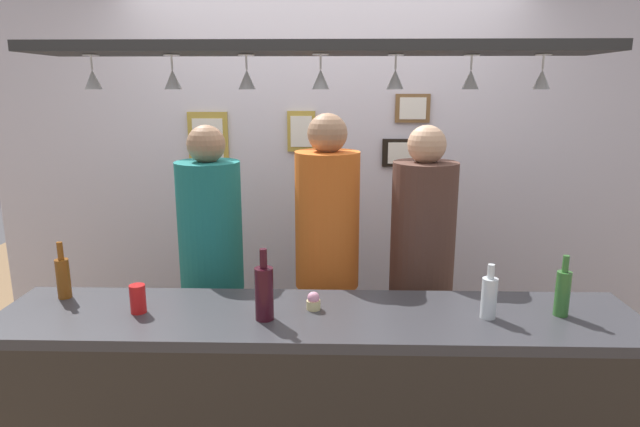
{
  "coord_description": "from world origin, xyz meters",
  "views": [
    {
      "loc": [
        0.07,
        -2.47,
        1.88
      ],
      "look_at": [
        0.0,
        0.1,
        1.28
      ],
      "focal_mm": 30.46,
      "sensor_mm": 36.0,
      "label": 1
    }
  ],
  "objects_px": {
    "person_left_teal_shirt": "(211,250)",
    "person_right_brown_shirt": "(422,252)",
    "cupcake": "(313,301)",
    "bottle_soda_clear": "(489,296)",
    "picture_frame_upper_small": "(413,108)",
    "bottle_beer_amber_tall": "(63,276)",
    "bottle_wine_dark_red": "(264,292)",
    "drink_can": "(138,299)",
    "picture_frame_crest": "(301,131)",
    "person_middle_orange_shirt": "(327,244)",
    "picture_frame_lower_pair": "(405,153)",
    "bottle_beer_green_import": "(563,292)",
    "picture_frame_caricature": "(208,138)"
  },
  "relations": [
    {
      "from": "picture_frame_lower_pair",
      "to": "bottle_beer_amber_tall",
      "type": "bearing_deg",
      "value": -143.03
    },
    {
      "from": "cupcake",
      "to": "bottle_beer_amber_tall",
      "type": "bearing_deg",
      "value": 174.8
    },
    {
      "from": "cupcake",
      "to": "person_middle_orange_shirt",
      "type": "bearing_deg",
      "value": 85.46
    },
    {
      "from": "bottle_beer_amber_tall",
      "to": "picture_frame_lower_pair",
      "type": "relative_size",
      "value": 0.87
    },
    {
      "from": "person_middle_orange_shirt",
      "to": "bottle_soda_clear",
      "type": "relative_size",
      "value": 7.61
    },
    {
      "from": "person_left_teal_shirt",
      "to": "picture_frame_caricature",
      "type": "distance_m",
      "value": 0.93
    },
    {
      "from": "person_right_brown_shirt",
      "to": "picture_frame_caricature",
      "type": "height_order",
      "value": "picture_frame_caricature"
    },
    {
      "from": "picture_frame_crest",
      "to": "picture_frame_upper_small",
      "type": "bearing_deg",
      "value": 0.0
    },
    {
      "from": "bottle_beer_green_import",
      "to": "picture_frame_upper_small",
      "type": "distance_m",
      "value": 1.62
    },
    {
      "from": "bottle_wine_dark_red",
      "to": "picture_frame_upper_small",
      "type": "distance_m",
      "value": 1.79
    },
    {
      "from": "bottle_soda_clear",
      "to": "picture_frame_crest",
      "type": "bearing_deg",
      "value": 120.83
    },
    {
      "from": "picture_frame_lower_pair",
      "to": "person_right_brown_shirt",
      "type": "bearing_deg",
      "value": -89.2
    },
    {
      "from": "cupcake",
      "to": "picture_frame_crest",
      "type": "relative_size",
      "value": 0.3
    },
    {
      "from": "cupcake",
      "to": "picture_frame_caricature",
      "type": "bearing_deg",
      "value": 118.45
    },
    {
      "from": "person_right_brown_shirt",
      "to": "bottle_wine_dark_red",
      "type": "xyz_separation_m",
      "value": [
        -0.75,
        -0.72,
        0.05
      ]
    },
    {
      "from": "person_middle_orange_shirt",
      "to": "picture_frame_lower_pair",
      "type": "xyz_separation_m",
      "value": [
        0.5,
        0.74,
        0.4
      ]
    },
    {
      "from": "bottle_wine_dark_red",
      "to": "bottle_soda_clear",
      "type": "bearing_deg",
      "value": 2.49
    },
    {
      "from": "bottle_wine_dark_red",
      "to": "bottle_beer_green_import",
      "type": "relative_size",
      "value": 1.15
    },
    {
      "from": "person_left_teal_shirt",
      "to": "person_right_brown_shirt",
      "type": "xyz_separation_m",
      "value": [
        1.13,
        -0.0,
        0.0
      ]
    },
    {
      "from": "person_middle_orange_shirt",
      "to": "cupcake",
      "type": "height_order",
      "value": "person_middle_orange_shirt"
    },
    {
      "from": "person_right_brown_shirt",
      "to": "cupcake",
      "type": "height_order",
      "value": "person_right_brown_shirt"
    },
    {
      "from": "person_right_brown_shirt",
      "to": "picture_frame_upper_small",
      "type": "relative_size",
      "value": 7.69
    },
    {
      "from": "person_left_teal_shirt",
      "to": "picture_frame_lower_pair",
      "type": "distance_m",
      "value": 1.42
    },
    {
      "from": "bottle_soda_clear",
      "to": "bottle_beer_amber_tall",
      "type": "bearing_deg",
      "value": 174.79
    },
    {
      "from": "bottle_beer_amber_tall",
      "to": "bottle_soda_clear",
      "type": "distance_m",
      "value": 1.86
    },
    {
      "from": "person_left_teal_shirt",
      "to": "picture_frame_crest",
      "type": "height_order",
      "value": "picture_frame_crest"
    },
    {
      "from": "person_right_brown_shirt",
      "to": "picture_frame_caricature",
      "type": "distance_m",
      "value": 1.58
    },
    {
      "from": "bottle_wine_dark_red",
      "to": "drink_can",
      "type": "xyz_separation_m",
      "value": [
        -0.54,
        0.05,
        -0.06
      ]
    },
    {
      "from": "bottle_beer_amber_tall",
      "to": "bottle_wine_dark_red",
      "type": "xyz_separation_m",
      "value": [
        0.93,
        -0.21,
        0.02
      ]
    },
    {
      "from": "cupcake",
      "to": "picture_frame_lower_pair",
      "type": "height_order",
      "value": "picture_frame_lower_pair"
    },
    {
      "from": "picture_frame_upper_small",
      "to": "drink_can",
      "type": "bearing_deg",
      "value": -132.97
    },
    {
      "from": "person_right_brown_shirt",
      "to": "drink_can",
      "type": "distance_m",
      "value": 1.46
    },
    {
      "from": "bottle_beer_green_import",
      "to": "picture_frame_lower_pair",
      "type": "bearing_deg",
      "value": 109.2
    },
    {
      "from": "picture_frame_upper_small",
      "to": "bottle_beer_green_import",
      "type": "bearing_deg",
      "value": -72.11
    },
    {
      "from": "person_left_teal_shirt",
      "to": "bottle_soda_clear",
      "type": "distance_m",
      "value": 1.47
    },
    {
      "from": "person_middle_orange_shirt",
      "to": "picture_frame_caricature",
      "type": "distance_m",
      "value": 1.19
    },
    {
      "from": "bottle_beer_amber_tall",
      "to": "drink_can",
      "type": "bearing_deg",
      "value": -21.65
    },
    {
      "from": "picture_frame_upper_small",
      "to": "picture_frame_crest",
      "type": "relative_size",
      "value": 0.85
    },
    {
      "from": "bottle_beer_green_import",
      "to": "picture_frame_caricature",
      "type": "bearing_deg",
      "value": 141.74
    },
    {
      "from": "bottle_beer_amber_tall",
      "to": "bottle_beer_green_import",
      "type": "relative_size",
      "value": 1.0
    },
    {
      "from": "cupcake",
      "to": "picture_frame_crest",
      "type": "distance_m",
      "value": 1.5
    },
    {
      "from": "picture_frame_upper_small",
      "to": "picture_frame_lower_pair",
      "type": "xyz_separation_m",
      "value": [
        -0.04,
        0.0,
        -0.28
      ]
    },
    {
      "from": "person_middle_orange_shirt",
      "to": "person_left_teal_shirt",
      "type": "bearing_deg",
      "value": 180.0
    },
    {
      "from": "cupcake",
      "to": "bottle_soda_clear",
      "type": "bearing_deg",
      "value": -5.22
    },
    {
      "from": "person_right_brown_shirt",
      "to": "picture_frame_crest",
      "type": "height_order",
      "value": "picture_frame_crest"
    },
    {
      "from": "drink_can",
      "to": "picture_frame_lower_pair",
      "type": "xyz_separation_m",
      "value": [
        1.28,
        1.41,
        0.45
      ]
    },
    {
      "from": "person_middle_orange_shirt",
      "to": "bottle_wine_dark_red",
      "type": "distance_m",
      "value": 0.76
    },
    {
      "from": "bottle_beer_green_import",
      "to": "picture_frame_upper_small",
      "type": "bearing_deg",
      "value": 107.89
    },
    {
      "from": "bottle_soda_clear",
      "to": "drink_can",
      "type": "distance_m",
      "value": 1.46
    },
    {
      "from": "bottle_beer_green_import",
      "to": "person_right_brown_shirt",
      "type": "bearing_deg",
      "value": 126.1
    }
  ]
}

